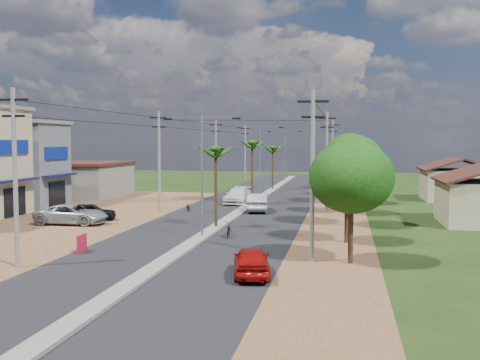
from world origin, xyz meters
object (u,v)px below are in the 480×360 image
Objects in this scene: car_silver_mid at (258,203)px; car_parked_silver at (72,215)px; car_white_far at (238,196)px; car_parked_dark at (90,212)px; moto_rider_east at (228,230)px; roadside_sign at (82,244)px; car_red_near at (252,262)px.

car_parked_silver is at bearing 33.28° from car_silver_mid.
car_silver_mid is 16.41m from car_parked_silver.
car_white_far is 16.96m from car_parked_dark.
car_parked_dark is 13.68m from moto_rider_east.
car_parked_silver is 4.28× the size of roadside_sign.
roadside_sign is at bearing -151.42° from car_parked_silver.
car_red_near is 21.15m from car_parked_silver.
car_parked_dark is 3.17× the size of roadside_sign.
car_red_near is 24.21m from car_silver_mid.
car_parked_dark is at bearing -12.67° from car_parked_silver.
moto_rider_east is (0.14, -13.76, -0.34)m from car_silver_mid.
car_red_near is at bearing -131.67° from car_parked_silver.
car_parked_silver is (-9.75, -16.41, -0.03)m from car_white_far.
car_white_far reaches higher than car_parked_dark.
roadside_sign is at bearing 34.36° from moto_rider_east.
car_white_far reaches higher than moto_rider_east.
roadside_sign is (-7.00, -20.24, -0.29)m from car_silver_mid.
car_silver_mid is at bearing -92.76° from car_red_near.
moto_rider_east is (12.45, -5.66, -0.21)m from car_parked_dark.
car_parked_silver is at bearing -118.95° from car_white_far.
car_silver_mid is at bearing -97.27° from moto_rider_east.
car_parked_dark is at bearing -56.14° from car_red_near.
car_parked_silver is 1.35× the size of car_parked_dark.
moto_rider_east is 9.65m from roadside_sign.
car_white_far reaches higher than car_parked_silver.
car_silver_mid reaches higher than moto_rider_east.
car_red_near is at bearing 92.39° from car_silver_mid.
car_parked_silver is 13.34m from moto_rider_east.
roadside_sign reaches higher than moto_rider_east.
car_parked_silver is 11.46m from roadside_sign.
car_white_far is at bearing -88.86° from moto_rider_east.
car_silver_mid is 1.22× the size of car_parked_dark.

